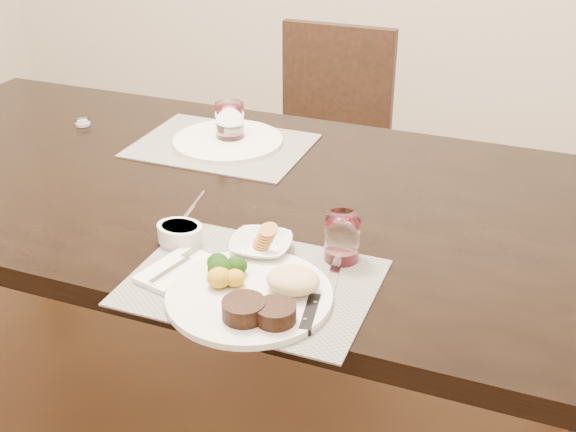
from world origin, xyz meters
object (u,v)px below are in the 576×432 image
at_px(cracker_bowl, 261,245).
at_px(wine_glass_near, 342,240).
at_px(steak_knife, 316,305).
at_px(chair_far, 327,139).
at_px(dinner_plate, 256,293).
at_px(far_plate, 228,141).

bearing_deg(cracker_bowl, wine_glass_near, 13.07).
bearing_deg(steak_knife, chair_far, 97.73).
relative_size(cracker_bowl, wine_glass_near, 1.46).
distance_m(dinner_plate, far_plate, 0.75).
bearing_deg(cracker_bowl, dinner_plate, -70.18).
bearing_deg(far_plate, chair_far, 85.57).
height_order(steak_knife, wine_glass_near, wine_glass_near).
bearing_deg(wine_glass_near, far_plate, 135.61).
height_order(dinner_plate, far_plate, dinner_plate).
relative_size(steak_knife, wine_glass_near, 2.68).
bearing_deg(chair_far, far_plate, -94.43).
bearing_deg(steak_knife, wine_glass_near, 82.82).
xyz_separation_m(dinner_plate, steak_knife, (0.11, 0.02, -0.01)).
bearing_deg(steak_knife, dinner_plate, -178.93).
relative_size(chair_far, cracker_bowl, 6.40).
bearing_deg(wine_glass_near, steak_knife, -87.41).
distance_m(chair_far, cracker_bowl, 1.26).
distance_m(dinner_plate, wine_glass_near, 0.22).
distance_m(steak_knife, far_plate, 0.80).
relative_size(wine_glass_near, far_plate, 0.32).
xyz_separation_m(chair_far, wine_glass_near, (0.42, -1.17, 0.29)).
bearing_deg(wine_glass_near, dinner_plate, -116.89).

